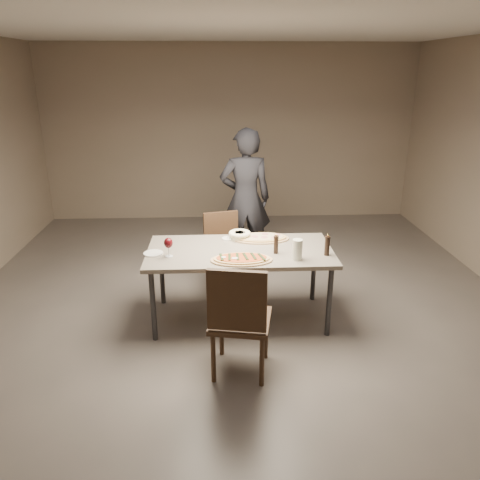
{
  "coord_description": "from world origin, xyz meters",
  "views": [
    {
      "loc": [
        -0.21,
        -4.23,
        2.41
      ],
      "look_at": [
        0.0,
        0.0,
        0.85
      ],
      "focal_mm": 35.0,
      "sensor_mm": 36.0,
      "label": 1
    }
  ],
  "objects_px": {
    "dining_table": "(240,255)",
    "ham_pizza": "(261,238)",
    "chair_far": "(223,247)",
    "diner": "(245,199)",
    "zucchini_pizza": "(241,259)",
    "pepper_mill_left": "(276,244)",
    "chair_near": "(239,316)",
    "carafe": "(297,250)",
    "bread_basket": "(240,235)"
  },
  "relations": [
    {
      "from": "carafe",
      "to": "chair_near",
      "type": "relative_size",
      "value": 0.19
    },
    {
      "from": "bread_basket",
      "to": "pepper_mill_left",
      "type": "xyz_separation_m",
      "value": [
        0.33,
        -0.41,
        0.04
      ]
    },
    {
      "from": "carafe",
      "to": "chair_far",
      "type": "relative_size",
      "value": 0.22
    },
    {
      "from": "pepper_mill_left",
      "to": "chair_far",
      "type": "height_order",
      "value": "pepper_mill_left"
    },
    {
      "from": "zucchini_pizza",
      "to": "pepper_mill_left",
      "type": "relative_size",
      "value": 2.98
    },
    {
      "from": "diner",
      "to": "zucchini_pizza",
      "type": "bearing_deg",
      "value": 81.01
    },
    {
      "from": "dining_table",
      "to": "zucchini_pizza",
      "type": "bearing_deg",
      "value": -90.22
    },
    {
      "from": "dining_table",
      "to": "diner",
      "type": "xyz_separation_m",
      "value": [
        0.14,
        1.4,
        0.19
      ]
    },
    {
      "from": "pepper_mill_left",
      "to": "chair_far",
      "type": "bearing_deg",
      "value": 120.14
    },
    {
      "from": "dining_table",
      "to": "carafe",
      "type": "xyz_separation_m",
      "value": [
        0.51,
        -0.27,
        0.15
      ]
    },
    {
      "from": "pepper_mill_left",
      "to": "chair_near",
      "type": "bearing_deg",
      "value": -114.6
    },
    {
      "from": "ham_pizza",
      "to": "carafe",
      "type": "relative_size",
      "value": 2.98
    },
    {
      "from": "carafe",
      "to": "dining_table",
      "type": "bearing_deg",
      "value": 152.01
    },
    {
      "from": "chair_near",
      "to": "diner",
      "type": "height_order",
      "value": "diner"
    },
    {
      "from": "pepper_mill_left",
      "to": "dining_table",
      "type": "bearing_deg",
      "value": 161.95
    },
    {
      "from": "zucchini_pizza",
      "to": "chair_far",
      "type": "distance_m",
      "value": 1.06
    },
    {
      "from": "ham_pizza",
      "to": "pepper_mill_left",
      "type": "xyz_separation_m",
      "value": [
        0.11,
        -0.39,
        0.07
      ]
    },
    {
      "from": "pepper_mill_left",
      "to": "chair_far",
      "type": "relative_size",
      "value": 0.22
    },
    {
      "from": "carafe",
      "to": "chair_near",
      "type": "xyz_separation_m",
      "value": [
        -0.57,
        -0.69,
        -0.28
      ]
    },
    {
      "from": "zucchini_pizza",
      "to": "chair_far",
      "type": "xyz_separation_m",
      "value": [
        -0.15,
        1.02,
        -0.27
      ]
    },
    {
      "from": "diner",
      "to": "chair_far",
      "type": "bearing_deg",
      "value": 62.05
    },
    {
      "from": "pepper_mill_left",
      "to": "carafe",
      "type": "xyz_separation_m",
      "value": [
        0.18,
        -0.16,
        0.01
      ]
    },
    {
      "from": "carafe",
      "to": "diner",
      "type": "height_order",
      "value": "diner"
    },
    {
      "from": "zucchini_pizza",
      "to": "pepper_mill_left",
      "type": "bearing_deg",
      "value": 42.92
    },
    {
      "from": "dining_table",
      "to": "ham_pizza",
      "type": "height_order",
      "value": "ham_pizza"
    },
    {
      "from": "zucchini_pizza",
      "to": "carafe",
      "type": "height_order",
      "value": "carafe"
    },
    {
      "from": "ham_pizza",
      "to": "bread_basket",
      "type": "height_order",
      "value": "bread_basket"
    },
    {
      "from": "chair_far",
      "to": "chair_near",
      "type": "bearing_deg",
      "value": 79.91
    },
    {
      "from": "dining_table",
      "to": "diner",
      "type": "bearing_deg",
      "value": 84.44
    },
    {
      "from": "bread_basket",
      "to": "chair_far",
      "type": "bearing_deg",
      "value": 110.93
    },
    {
      "from": "zucchini_pizza",
      "to": "bread_basket",
      "type": "xyz_separation_m",
      "value": [
        0.01,
        0.58,
        0.03
      ]
    },
    {
      "from": "ham_pizza",
      "to": "zucchini_pizza",
      "type": "bearing_deg",
      "value": -99.96
    },
    {
      "from": "chair_near",
      "to": "zucchini_pizza",
      "type": "bearing_deg",
      "value": 96.01
    },
    {
      "from": "dining_table",
      "to": "chair_near",
      "type": "height_order",
      "value": "chair_near"
    },
    {
      "from": "carafe",
      "to": "chair_far",
      "type": "distance_m",
      "value": 1.26
    },
    {
      "from": "chair_far",
      "to": "diner",
      "type": "xyz_separation_m",
      "value": [
        0.29,
        0.66,
        0.38
      ]
    },
    {
      "from": "carafe",
      "to": "diner",
      "type": "bearing_deg",
      "value": 102.71
    },
    {
      "from": "dining_table",
      "to": "ham_pizza",
      "type": "distance_m",
      "value": 0.37
    },
    {
      "from": "ham_pizza",
      "to": "pepper_mill_left",
      "type": "height_order",
      "value": "pepper_mill_left"
    },
    {
      "from": "carafe",
      "to": "diner",
      "type": "distance_m",
      "value": 1.72
    },
    {
      "from": "dining_table",
      "to": "chair_far",
      "type": "relative_size",
      "value": 2.04
    },
    {
      "from": "pepper_mill_left",
      "to": "chair_near",
      "type": "distance_m",
      "value": 0.98
    },
    {
      "from": "pepper_mill_left",
      "to": "diner",
      "type": "xyz_separation_m",
      "value": [
        -0.2,
        1.51,
        0.04
      ]
    },
    {
      "from": "ham_pizza",
      "to": "chair_far",
      "type": "xyz_separation_m",
      "value": [
        -0.39,
        0.46,
        -0.27
      ]
    },
    {
      "from": "diner",
      "to": "bread_basket",
      "type": "bearing_deg",
      "value": 79.21
    },
    {
      "from": "zucchini_pizza",
      "to": "diner",
      "type": "bearing_deg",
      "value": 101.54
    },
    {
      "from": "ham_pizza",
      "to": "bread_basket",
      "type": "xyz_separation_m",
      "value": [
        -0.22,
        0.02,
        0.03
      ]
    },
    {
      "from": "pepper_mill_left",
      "to": "chair_near",
      "type": "xyz_separation_m",
      "value": [
        -0.39,
        -0.86,
        -0.27
      ]
    },
    {
      "from": "dining_table",
      "to": "zucchini_pizza",
      "type": "distance_m",
      "value": 0.29
    },
    {
      "from": "pepper_mill_left",
      "to": "chair_far",
      "type": "xyz_separation_m",
      "value": [
        -0.49,
        0.85,
        -0.35
      ]
    }
  ]
}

